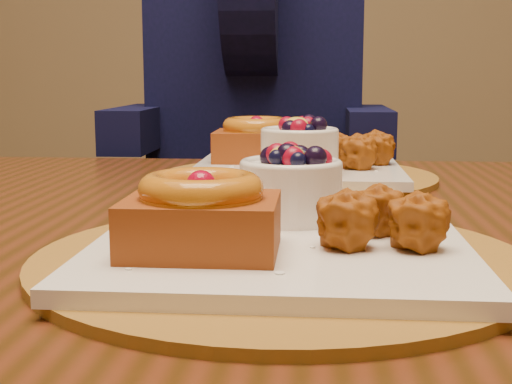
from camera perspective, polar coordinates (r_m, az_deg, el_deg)
dining_table at (r=0.78m, az=2.76°, el=-7.04°), size 1.60×0.90×0.76m
place_setting_near at (r=0.55m, az=1.74°, el=-3.25°), size 0.38×0.38×0.09m
place_setting_far at (r=0.97m, az=3.07°, el=2.58°), size 0.38×0.38×0.09m
chair_far at (r=1.58m, az=-0.96°, el=-7.20°), size 0.40×0.40×0.81m
diner at (r=1.51m, az=0.03°, el=10.35°), size 0.53×0.51×0.86m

